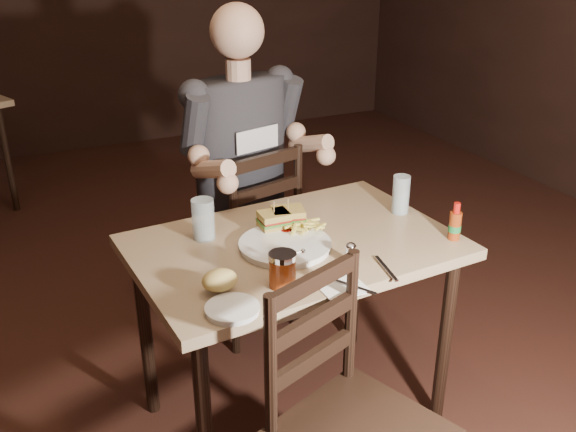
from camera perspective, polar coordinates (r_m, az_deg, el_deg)
name	(u,v)px	position (r m, az deg, el deg)	size (l,w,h in m)	color
room_shell	(201,50)	(2.27, -7.75, 14.43)	(7.00, 7.00, 7.00)	black
main_table	(294,264)	(2.30, 0.54, -4.32)	(1.16, 0.81, 0.77)	tan
chair_far	(242,238)	(2.99, -4.08, -1.93)	(0.43, 0.47, 0.93)	black
diner	(246,130)	(2.75, -3.76, 7.65)	(0.60, 0.47, 1.03)	#2C2B30
dinner_plate	(285,246)	(2.21, -0.26, -2.68)	(0.31, 0.31, 0.02)	white
sandwich_left	(288,211)	(2.33, 0.00, 0.42)	(0.11, 0.10, 0.10)	tan
sandwich_right	(274,216)	(2.30, -1.25, 0.03)	(0.11, 0.09, 0.09)	tan
fries_pile	(303,226)	(2.29, 1.37, -0.88)	(0.22, 0.16, 0.04)	#E7D657
ketchup_dollop	(286,230)	(2.29, -0.17, -1.29)	(0.04, 0.04, 0.01)	maroon
glass_left	(203,219)	(2.27, -7.54, -0.28)	(0.08, 0.08, 0.15)	silver
glass_right	(401,194)	(2.50, 10.00, 1.90)	(0.07, 0.07, 0.15)	silver
hot_sauce	(455,221)	(2.32, 14.65, -0.45)	(0.04, 0.04, 0.14)	maroon
salt_shaker	(350,254)	(2.11, 5.57, -3.39)	(0.04, 0.04, 0.07)	white
syrup_dispenser	(282,270)	(1.97, -0.49, -4.79)	(0.09, 0.09, 0.11)	maroon
napkin	(342,287)	(1.99, 4.82, -6.29)	(0.14, 0.13, 0.00)	white
knife	(345,284)	(2.00, 5.11, -6.03)	(0.01, 0.22, 0.01)	silver
fork	(386,268)	(2.10, 8.71, -4.61)	(0.01, 0.17, 0.01)	silver
side_plate	(232,310)	(1.87, -4.96, -8.33)	(0.16, 0.16, 0.01)	white
bread_roll	(220,280)	(1.94, -6.10, -5.69)	(0.11, 0.09, 0.07)	#DDBC62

